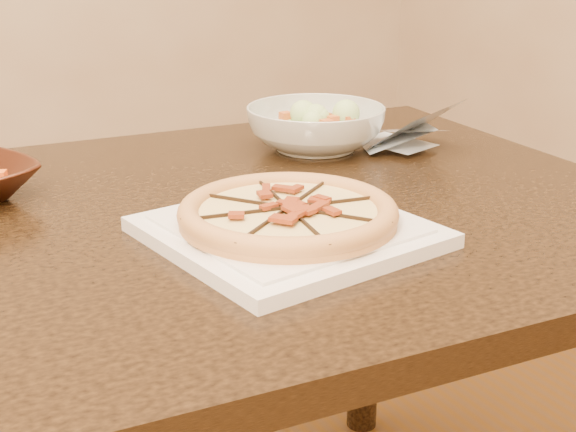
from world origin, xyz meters
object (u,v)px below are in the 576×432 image
at_px(dining_table, 153,287).
at_px(salad_bowl, 316,128).
at_px(plate, 288,231).
at_px(pizza, 288,213).

xyz_separation_m(dining_table, salad_bowl, (0.38, 0.19, 0.14)).
bearing_deg(salad_bowl, dining_table, -152.97).
xyz_separation_m(plate, pizza, (-0.00, 0.00, 0.02)).
bearing_deg(plate, salad_bowl, 54.11).
bearing_deg(dining_table, pizza, -51.53).
distance_m(dining_table, plate, 0.23).
bearing_deg(pizza, dining_table, 128.47).
bearing_deg(dining_table, plate, -51.53).
height_order(plate, salad_bowl, salad_bowl).
distance_m(dining_table, pizza, 0.24).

